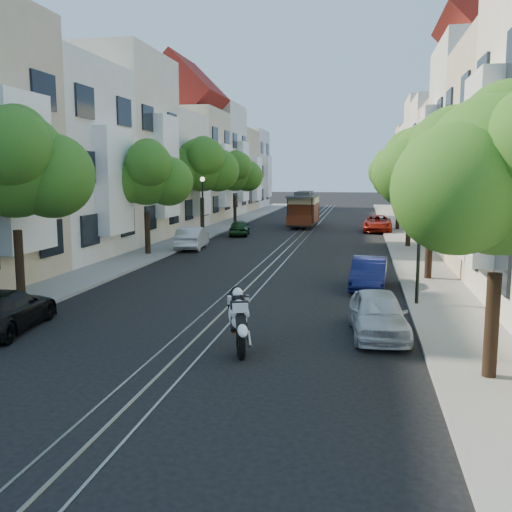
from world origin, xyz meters
The scene contains 27 objects.
ground centered at (0.00, 28.00, 0.00)m, with size 200.00×200.00×0.00m, color black.
sidewalk_east centered at (7.25, 28.00, 0.06)m, with size 2.50×80.00×0.12m, color gray.
sidewalk_west centered at (-7.25, 28.00, 0.06)m, with size 2.50×80.00×0.12m, color gray.
rail_left centered at (-0.55, 28.00, 0.01)m, with size 0.06×80.00×0.02m, color gray.
rail_slot centered at (0.00, 28.00, 0.01)m, with size 0.06×80.00×0.02m, color gray.
rail_right centered at (0.55, 28.00, 0.01)m, with size 0.06×80.00×0.02m, color gray.
lane_line centered at (0.00, 28.00, 0.00)m, with size 0.08×80.00×0.01m, color tan.
townhouses_east centered at (11.87, 27.91, 5.18)m, with size 7.75×72.00×12.00m.
townhouses_west centered at (-11.87, 27.91, 5.08)m, with size 7.75×72.00×11.76m.
tree_e_a centered at (7.26, -3.02, 4.40)m, with size 4.72×3.87×6.27m.
tree_e_b centered at (7.26, 8.98, 4.73)m, with size 4.93×4.08×6.68m.
tree_e_c centered at (7.26, 19.98, 4.60)m, with size 4.84×3.99×6.52m.
tree_e_d centered at (7.26, 30.98, 4.87)m, with size 5.01×4.16×6.85m.
tree_w_a centered at (-7.14, 1.98, 4.73)m, with size 4.93×4.08×6.68m.
tree_w_b centered at (-7.14, 13.98, 4.40)m, with size 4.72×3.87×6.27m.
tree_w_c centered at (-7.14, 24.98, 5.07)m, with size 5.13×4.28×7.09m.
tree_w_d centered at (-7.14, 35.98, 4.60)m, with size 4.84×3.99×6.52m.
lamp_east centered at (6.30, 4.00, 2.85)m, with size 0.32×0.32×4.16m.
lamp_west centered at (-6.30, 22.00, 2.85)m, with size 0.32×0.32×4.16m.
sportbike_rider centered at (1.38, -1.83, 0.90)m, with size 0.86×2.21×1.59m.
cable_car centered at (-0.50, 33.12, 1.62)m, with size 2.29×7.15×2.74m.
parked_car_e_near centered at (4.91, 0.19, 0.63)m, with size 1.49×3.70×1.26m, color #B9BCC6.
parked_car_e_mid centered at (4.73, 6.83, 0.62)m, with size 1.30×3.74×1.23m, color #0C113E.
parked_car_e_far centered at (5.60, 29.57, 0.65)m, with size 2.16×4.68×1.30m, color maroon.
parked_car_w_near centered at (-5.60, -1.36, 0.62)m, with size 1.73×4.26×1.24m, color black.
parked_car_w_mid centered at (-5.60, 17.12, 0.67)m, with size 1.41×4.04×1.33m, color silver.
parked_car_w_far centered at (-4.40, 25.01, 0.57)m, with size 1.34×3.34×1.14m, color #163918.
Camera 1 is at (4.40, -15.61, 4.47)m, focal length 40.00 mm.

